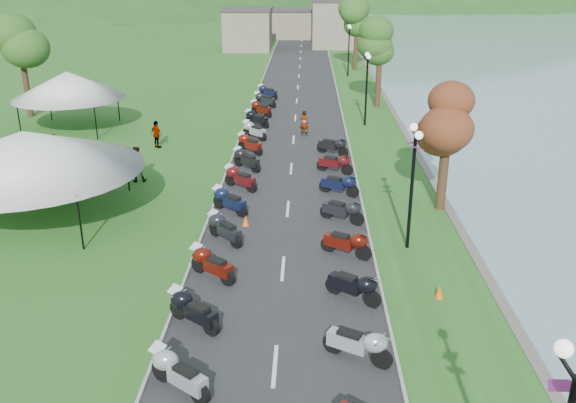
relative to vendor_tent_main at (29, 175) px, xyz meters
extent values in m
cube|color=#2C2C2E|center=(11.57, 19.14, -1.99)|extent=(7.00, 120.00, 0.02)
cube|color=gray|center=(9.57, 64.14, 0.50)|extent=(18.00, 16.00, 5.00)
imported|color=slate|center=(0.60, 1.59, -2.00)|extent=(0.74, 0.69, 1.63)
imported|color=slate|center=(3.47, 4.85, -2.00)|extent=(1.00, 0.67, 1.90)
imported|color=slate|center=(-2.03, 7.78, -2.00)|extent=(1.01, 1.17, 1.72)
camera|label=1|loc=(12.40, -25.45, 8.87)|focal=38.00mm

